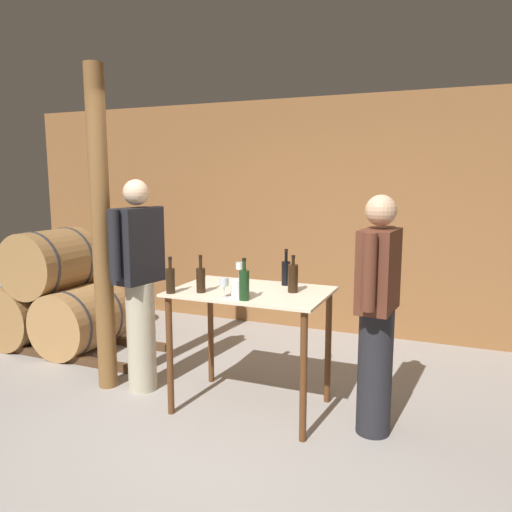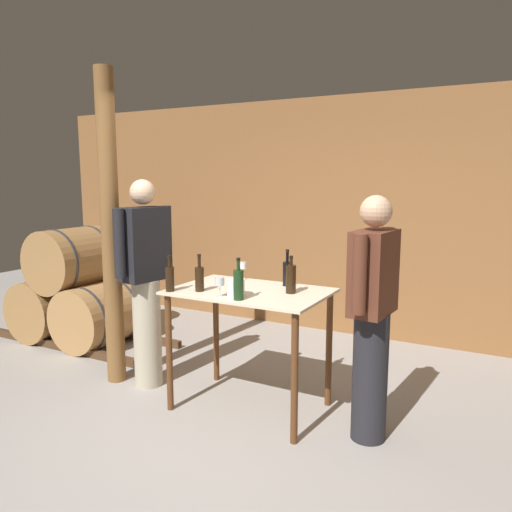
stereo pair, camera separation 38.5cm
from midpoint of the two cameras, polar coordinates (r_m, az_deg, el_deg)
name	(u,v)px [view 1 (the left image)]	position (r m, az deg, el deg)	size (l,w,h in m)	color
ground_plane	(228,441)	(3.68, -6.40, -20.33)	(14.00, 14.00, 0.00)	#9E9993
back_wall	(331,217)	(5.79, 6.71, 4.45)	(8.40, 0.05, 2.70)	brown
barrel_rack	(54,299)	(5.80, -23.92, -4.53)	(2.38, 0.79, 1.27)	#4C331E
tasting_table	(251,312)	(3.85, -3.46, -6.41)	(1.18, 0.78, 0.95)	beige
wooden_post	(101,232)	(4.40, -19.70, 2.59)	(0.16, 0.16, 2.70)	brown
wine_bottle_far_left	(171,279)	(3.77, -12.65, -2.66)	(0.07, 0.07, 0.27)	black
wine_bottle_left	(201,279)	(3.76, -9.26, -2.62)	(0.07, 0.07, 0.28)	black
wine_bottle_center	(244,284)	(3.48, -4.53, -3.24)	(0.07, 0.07, 0.30)	#193819
wine_bottle_right	(286,272)	(3.96, 0.68, -1.86)	(0.07, 0.07, 0.29)	black
wine_bottle_far_right	(293,278)	(3.71, 1.30, -2.51)	(0.08, 0.08, 0.28)	black
wine_glass_near_left	(239,267)	(4.18, -4.58, -1.28)	(0.06, 0.06, 0.15)	silver
wine_glass_near_center	(224,283)	(3.57, -6.76, -3.11)	(0.07, 0.07, 0.14)	silver
ice_bucket	(240,288)	(3.61, -4.94, -3.68)	(0.13, 0.13, 0.12)	white
person_host	(377,311)	(3.49, 10.63, -6.21)	(0.25, 0.59, 1.69)	#232328
person_visitor_with_scarf	(139,281)	(4.30, -15.73, -2.78)	(0.29, 0.58, 1.78)	#B7AD93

